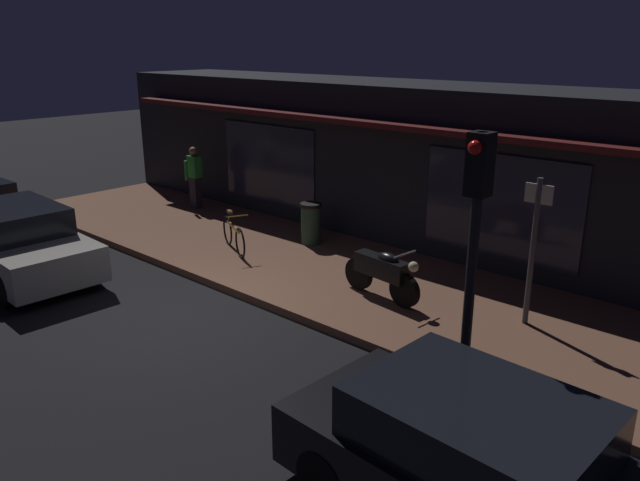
% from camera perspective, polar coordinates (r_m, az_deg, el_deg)
% --- Properties ---
extents(ground_plane, '(60.00, 60.00, 0.00)m').
position_cam_1_polar(ground_plane, '(11.10, -11.91, -6.55)').
color(ground_plane, black).
extents(sidewalk_slab, '(18.00, 4.00, 0.15)m').
position_cam_1_polar(sidewalk_slab, '(12.91, -1.20, -2.26)').
color(sidewalk_slab, brown).
rests_on(sidewalk_slab, ground_plane).
extents(storefront_building, '(18.00, 3.30, 3.60)m').
position_cam_1_polar(storefront_building, '(15.01, 7.70, 7.31)').
color(storefront_building, black).
rests_on(storefront_building, ground_plane).
extents(motorcycle, '(1.70, 0.55, 0.97)m').
position_cam_1_polar(motorcycle, '(10.97, 5.77, -2.88)').
color(motorcycle, black).
rests_on(motorcycle, sidewalk_slab).
extents(bicycle_parked, '(1.52, 0.74, 0.91)m').
position_cam_1_polar(bicycle_parked, '(13.55, -7.94, 0.49)').
color(bicycle_parked, black).
rests_on(bicycle_parked, sidewalk_slab).
extents(person_photographer, '(0.39, 0.61, 1.67)m').
position_cam_1_polar(person_photographer, '(17.20, -11.44, 5.82)').
color(person_photographer, '#28232D').
rests_on(person_photographer, sidewalk_slab).
extents(sign_post, '(0.44, 0.09, 2.40)m').
position_cam_1_polar(sign_post, '(10.23, 19.01, -0.24)').
color(sign_post, '#47474C').
rests_on(sign_post, sidewalk_slab).
extents(trash_bin, '(0.48, 0.48, 0.93)m').
position_cam_1_polar(trash_bin, '(13.91, -0.84, 1.61)').
color(trash_bin, '#2D4C33').
rests_on(trash_bin, sidewalk_slab).
extents(traffic_light_pole, '(0.24, 0.33, 3.60)m').
position_cam_1_polar(traffic_light_pole, '(7.12, 13.97, 0.67)').
color(traffic_light_pole, black).
rests_on(traffic_light_pole, ground_plane).
extents(parked_car_far, '(4.17, 1.94, 1.42)m').
position_cam_1_polar(parked_car_far, '(13.75, -26.02, -0.10)').
color(parked_car_far, black).
rests_on(parked_car_far, ground_plane).
extents(parked_car_across, '(4.17, 1.94, 1.42)m').
position_cam_1_polar(parked_car_across, '(6.37, 14.81, -19.59)').
color(parked_car_across, black).
rests_on(parked_car_across, ground_plane).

